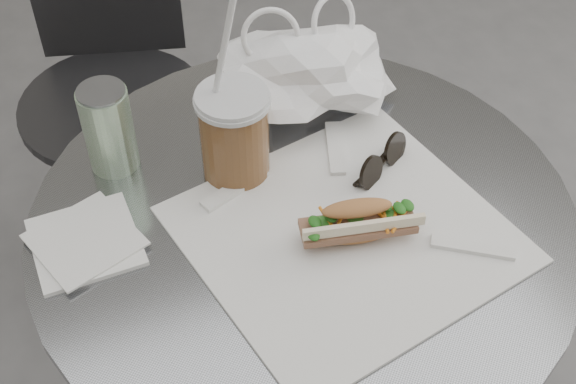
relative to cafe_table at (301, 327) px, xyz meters
name	(u,v)px	position (x,y,z in m)	size (l,w,h in m)	color
cafe_table	(301,327)	(0.00, 0.00, 0.00)	(0.76, 0.76, 0.74)	slate
chair_far	(123,139)	(-0.14, 0.70, -0.13)	(0.40, 0.43, 0.75)	#292A2C
sandwich_paper	(346,234)	(0.04, -0.06, 0.28)	(0.40, 0.38, 0.00)	white
banh_mi	(357,222)	(0.05, -0.07, 0.31)	(0.20, 0.11, 0.06)	#B67545
iced_coffee	(234,133)	(-0.06, 0.12, 0.35)	(0.11, 0.11, 0.31)	brown
sunglasses	(381,162)	(0.14, 0.03, 0.29)	(0.11, 0.08, 0.05)	black
plastic_bag	(308,73)	(0.10, 0.21, 0.34)	(0.25, 0.19, 0.12)	white
napkin_stack	(85,242)	(-0.29, 0.06, 0.28)	(0.16, 0.16, 0.01)	white
drink_can	(108,128)	(-0.21, 0.20, 0.34)	(0.07, 0.07, 0.14)	#619657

